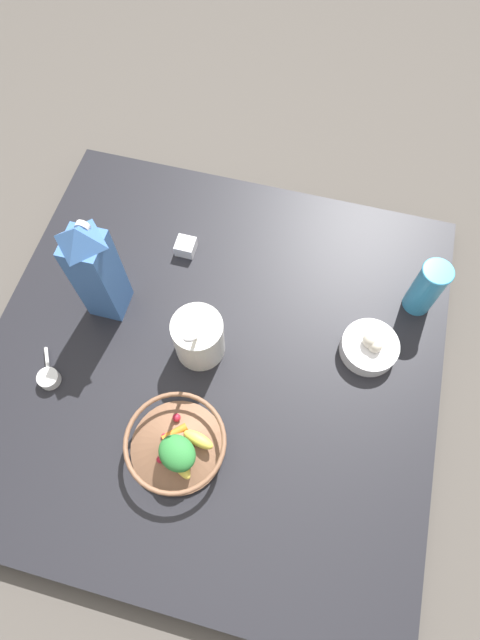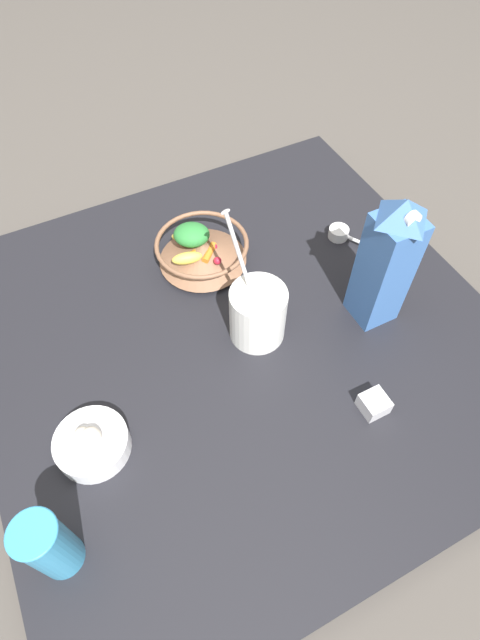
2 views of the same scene
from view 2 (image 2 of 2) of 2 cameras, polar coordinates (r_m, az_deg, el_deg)
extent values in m
plane|color=#4C4742|center=(1.06, 0.07, -2.82)|extent=(6.00, 6.00, 0.00)
cube|color=black|center=(1.04, 0.07, -2.19)|extent=(1.03, 1.03, 0.04)
cylinder|color=brown|center=(1.15, -4.23, 6.78)|extent=(0.11, 0.11, 0.01)
cone|color=brown|center=(1.13, -4.33, 7.82)|extent=(0.20, 0.20, 0.05)
torus|color=brown|center=(1.11, -4.41, 8.71)|extent=(0.21, 0.21, 0.01)
ellipsoid|color=#EFD64C|center=(1.14, -5.97, 9.19)|extent=(0.08, 0.07, 0.03)
ellipsoid|color=#EFD64C|center=(1.10, -6.07, 7.05)|extent=(0.07, 0.04, 0.03)
cylinder|color=orange|center=(1.12, -4.65, 8.04)|extent=(0.05, 0.03, 0.01)
cylinder|color=orange|center=(1.11, -3.53, 7.69)|extent=(0.05, 0.05, 0.02)
sphere|color=red|center=(1.15, -4.20, 9.73)|extent=(0.01, 0.01, 0.01)
sphere|color=red|center=(1.12, -2.96, 8.37)|extent=(0.01, 0.01, 0.01)
sphere|color=red|center=(1.14, -4.89, 9.05)|extent=(0.02, 0.02, 0.02)
sphere|color=red|center=(1.09, -2.59, 6.78)|extent=(0.02, 0.02, 0.02)
sphere|color=red|center=(1.12, -4.82, 7.96)|extent=(0.01, 0.01, 0.01)
ellipsoid|color=#2D7F38|center=(1.11, -5.39, 9.75)|extent=(0.10, 0.10, 0.04)
cube|color=#3D6BB2|center=(1.00, 16.08, 5.46)|extent=(0.08, 0.08, 0.26)
pyramid|color=#3D6BB2|center=(0.90, 18.30, 11.86)|extent=(0.08, 0.08, 0.04)
cylinder|color=white|center=(0.89, 19.13, 10.84)|extent=(0.03, 0.01, 0.03)
cylinder|color=white|center=(0.98, 2.04, 0.66)|extent=(0.11, 0.11, 0.12)
cylinder|color=white|center=(0.94, 2.13, 2.53)|extent=(0.10, 0.10, 0.02)
cylinder|color=silver|center=(0.92, 0.31, 6.26)|extent=(0.03, 0.10, 0.20)
ellipsoid|color=silver|center=(0.87, -1.68, 12.26)|extent=(0.02, 0.02, 0.01)
cylinder|color=#3893C6|center=(0.83, -21.00, -22.96)|extent=(0.07, 0.07, 0.15)
torus|color=#3893C6|center=(0.76, -22.73, -21.57)|extent=(0.07, 0.07, 0.01)
cube|color=silver|center=(0.96, 15.06, -9.24)|extent=(0.05, 0.05, 0.03)
cube|color=brown|center=(0.96, 15.00, -9.38)|extent=(0.04, 0.04, 0.02)
cylinder|color=white|center=(1.22, 11.19, 9.74)|extent=(0.05, 0.05, 0.03)
cylinder|color=white|center=(1.21, 13.28, 8.75)|extent=(0.03, 0.05, 0.01)
cylinder|color=white|center=(0.93, -16.51, -13.43)|extent=(0.13, 0.13, 0.04)
sphere|color=silver|center=(0.90, -17.53, -12.47)|extent=(0.03, 0.03, 0.03)
sphere|color=silver|center=(0.90, -16.70, -12.69)|extent=(0.04, 0.04, 0.04)
camera|label=1|loc=(0.93, -44.76, 61.12)|focal=28.00mm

